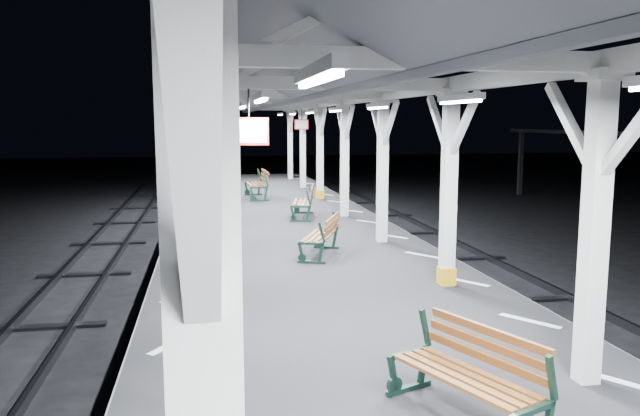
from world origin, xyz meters
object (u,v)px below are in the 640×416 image
object	(u,v)px
bench_near	(472,371)
bench_extra	(259,183)
bench_far	(305,201)
bench_mid	(324,235)

from	to	relation	value
bench_near	bench_extra	xyz separation A→B (m)	(-0.55, 17.30, 0.08)
bench_extra	bench_far	bearing A→B (deg)	-81.47
bench_near	bench_extra	size ratio (longest dim) A/B	0.89
bench_mid	bench_far	world-z (taller)	bench_far
bench_far	bench_near	bearing A→B (deg)	-80.12
bench_mid	bench_extra	distance (m)	10.04
bench_near	bench_extra	bearing A→B (deg)	68.76
bench_mid	bench_far	bearing A→B (deg)	107.10
bench_mid	bench_far	size ratio (longest dim) A/B	0.95
bench_near	bench_mid	xyz separation A→B (m)	(-0.05, 7.27, -0.01)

